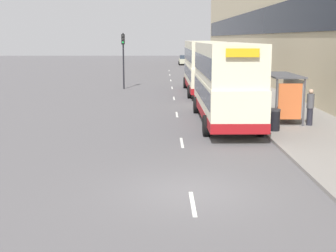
{
  "coord_description": "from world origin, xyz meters",
  "views": [
    {
      "loc": [
        -0.82,
        -13.45,
        4.55
      ],
      "look_at": [
        -0.51,
        16.55,
        -1.11
      ],
      "focal_mm": 50.0,
      "sensor_mm": 36.0,
      "label": 1
    }
  ],
  "objects_px": {
    "double_decker_bus_ahead": "(203,66)",
    "pedestrian_1": "(286,99)",
    "pedestrian_2": "(310,107)",
    "double_decker_bus_near": "(225,81)",
    "litter_bin": "(274,120)",
    "bus_shelter": "(286,89)",
    "car_0": "(184,60)",
    "traffic_light_far_kerb": "(123,52)",
    "pedestrian_at_shelter": "(293,97)"
  },
  "relations": [
    {
      "from": "pedestrian_2",
      "to": "traffic_light_far_kerb",
      "type": "xyz_separation_m",
      "value": [
        -11.09,
        18.83,
        2.26
      ]
    },
    {
      "from": "litter_bin",
      "to": "double_decker_bus_ahead",
      "type": "bearing_deg",
      "value": 96.99
    },
    {
      "from": "bus_shelter",
      "to": "car_0",
      "type": "height_order",
      "value": "bus_shelter"
    },
    {
      "from": "double_decker_bus_near",
      "to": "litter_bin",
      "type": "height_order",
      "value": "double_decker_bus_near"
    },
    {
      "from": "double_decker_bus_near",
      "to": "car_0",
      "type": "bearing_deg",
      "value": 89.67
    },
    {
      "from": "bus_shelter",
      "to": "pedestrian_1",
      "type": "xyz_separation_m",
      "value": [
        0.67,
        2.41,
        -0.89
      ]
    },
    {
      "from": "double_decker_bus_near",
      "to": "litter_bin",
      "type": "xyz_separation_m",
      "value": [
        2.08,
        -2.69,
        -1.62
      ]
    },
    {
      "from": "double_decker_bus_ahead",
      "to": "pedestrian_1",
      "type": "xyz_separation_m",
      "value": [
        3.98,
        -11.71,
        -1.3
      ]
    },
    {
      "from": "double_decker_bus_near",
      "to": "litter_bin",
      "type": "bearing_deg",
      "value": -52.4
    },
    {
      "from": "pedestrian_1",
      "to": "traffic_light_far_kerb",
      "type": "relative_size",
      "value": 0.33
    },
    {
      "from": "car_0",
      "to": "pedestrian_2",
      "type": "distance_m",
      "value": 57.76
    },
    {
      "from": "car_0",
      "to": "pedestrian_2",
      "type": "bearing_deg",
      "value": -86.13
    },
    {
      "from": "double_decker_bus_near",
      "to": "traffic_light_far_kerb",
      "type": "xyz_separation_m",
      "value": [
        -6.88,
        17.54,
        1.06
      ]
    },
    {
      "from": "double_decker_bus_near",
      "to": "double_decker_bus_ahead",
      "type": "relative_size",
      "value": 0.95
    },
    {
      "from": "pedestrian_1",
      "to": "litter_bin",
      "type": "xyz_separation_m",
      "value": [
        -1.9,
        -5.26,
        -0.32
      ]
    },
    {
      "from": "double_decker_bus_ahead",
      "to": "pedestrian_2",
      "type": "distance_m",
      "value": 16.18
    },
    {
      "from": "bus_shelter",
      "to": "pedestrian_2",
      "type": "bearing_deg",
      "value": -57.61
    },
    {
      "from": "pedestrian_at_shelter",
      "to": "litter_bin",
      "type": "bearing_deg",
      "value": -112.15
    },
    {
      "from": "bus_shelter",
      "to": "litter_bin",
      "type": "relative_size",
      "value": 4.0
    },
    {
      "from": "car_0",
      "to": "litter_bin",
      "type": "relative_size",
      "value": 4.31
    },
    {
      "from": "double_decker_bus_ahead",
      "to": "traffic_light_far_kerb",
      "type": "height_order",
      "value": "traffic_light_far_kerb"
    },
    {
      "from": "double_decker_bus_near",
      "to": "pedestrian_2",
      "type": "bearing_deg",
      "value": -17.05
    },
    {
      "from": "pedestrian_1",
      "to": "litter_bin",
      "type": "distance_m",
      "value": 5.6
    },
    {
      "from": "pedestrian_2",
      "to": "pedestrian_1",
      "type": "bearing_deg",
      "value": 93.69
    },
    {
      "from": "bus_shelter",
      "to": "double_decker_bus_near",
      "type": "bearing_deg",
      "value": -177.23
    },
    {
      "from": "bus_shelter",
      "to": "traffic_light_far_kerb",
      "type": "xyz_separation_m",
      "value": [
        -10.17,
        17.38,
        1.47
      ]
    },
    {
      "from": "traffic_light_far_kerb",
      "to": "double_decker_bus_near",
      "type": "bearing_deg",
      "value": -68.6
    },
    {
      "from": "double_decker_bus_near",
      "to": "pedestrian_at_shelter",
      "type": "relative_size",
      "value": 6.83
    },
    {
      "from": "bus_shelter",
      "to": "pedestrian_2",
      "type": "xyz_separation_m",
      "value": [
        0.92,
        -1.45,
        -0.78
      ]
    },
    {
      "from": "car_0",
      "to": "traffic_light_far_kerb",
      "type": "height_order",
      "value": "traffic_light_far_kerb"
    },
    {
      "from": "double_decker_bus_near",
      "to": "double_decker_bus_ahead",
      "type": "distance_m",
      "value": 14.28
    },
    {
      "from": "bus_shelter",
      "to": "litter_bin",
      "type": "height_order",
      "value": "bus_shelter"
    },
    {
      "from": "pedestrian_at_shelter",
      "to": "pedestrian_2",
      "type": "height_order",
      "value": "pedestrian_2"
    },
    {
      "from": "bus_shelter",
      "to": "pedestrian_at_shelter",
      "type": "distance_m",
      "value": 4.07
    },
    {
      "from": "bus_shelter",
      "to": "traffic_light_far_kerb",
      "type": "bearing_deg",
      "value": 120.34
    },
    {
      "from": "pedestrian_1",
      "to": "litter_bin",
      "type": "relative_size",
      "value": 1.58
    },
    {
      "from": "pedestrian_at_shelter",
      "to": "double_decker_bus_near",
      "type": "bearing_deg",
      "value": -140.93
    },
    {
      "from": "double_decker_bus_near",
      "to": "traffic_light_far_kerb",
      "type": "distance_m",
      "value": 18.87
    },
    {
      "from": "bus_shelter",
      "to": "double_decker_bus_ahead",
      "type": "distance_m",
      "value": 14.51
    },
    {
      "from": "bus_shelter",
      "to": "double_decker_bus_near",
      "type": "relative_size",
      "value": 0.39
    },
    {
      "from": "pedestrian_at_shelter",
      "to": "litter_bin",
      "type": "relative_size",
      "value": 1.49
    },
    {
      "from": "car_0",
      "to": "bus_shelter",
      "type": "bearing_deg",
      "value": -86.97
    },
    {
      "from": "double_decker_bus_ahead",
      "to": "pedestrian_2",
      "type": "relative_size",
      "value": 6.07
    },
    {
      "from": "car_0",
      "to": "traffic_light_far_kerb",
      "type": "distance_m",
      "value": 39.54
    },
    {
      "from": "pedestrian_2",
      "to": "traffic_light_far_kerb",
      "type": "relative_size",
      "value": 0.37
    },
    {
      "from": "pedestrian_at_shelter",
      "to": "pedestrian_2",
      "type": "relative_size",
      "value": 0.84
    },
    {
      "from": "pedestrian_1",
      "to": "double_decker_bus_near",
      "type": "bearing_deg",
      "value": -147.11
    },
    {
      "from": "pedestrian_1",
      "to": "litter_bin",
      "type": "height_order",
      "value": "pedestrian_1"
    },
    {
      "from": "traffic_light_far_kerb",
      "to": "pedestrian_2",
      "type": "bearing_deg",
      "value": -59.5
    },
    {
      "from": "car_0",
      "to": "pedestrian_2",
      "type": "xyz_separation_m",
      "value": [
        3.9,
        -57.63,
        0.26
      ]
    }
  ]
}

